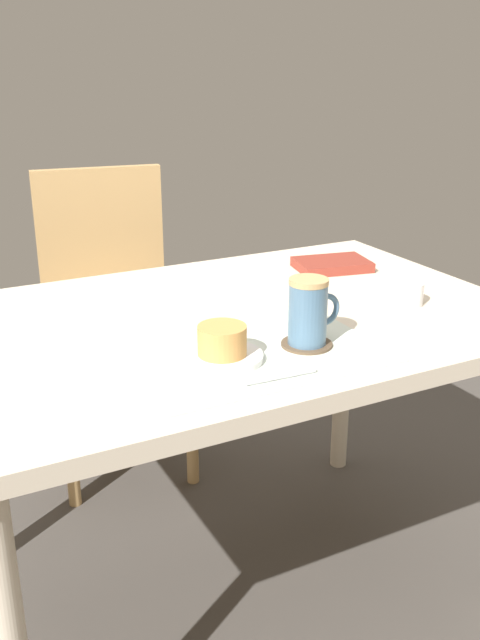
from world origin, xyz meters
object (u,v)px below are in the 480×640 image
(wooden_chair, at_px, (111,310))
(pastry, at_px, (222,340))
(sugar_bowl, at_px, (407,293))
(small_book, at_px, (332,265))
(dining_table, at_px, (232,348))
(pastry_plate, at_px, (222,357))
(coffee_mug, at_px, (309,311))

(wooden_chair, height_order, pastry, wooden_chair)
(wooden_chair, height_order, sugar_bowl, wooden_chair)
(small_book, bearing_deg, dining_table, -142.65)
(pastry_plate, distance_m, pastry, 0.03)
(dining_table, bearing_deg, small_book, 26.14)
(coffee_mug, bearing_deg, pastry_plate, 176.59)
(pastry_plate, bearing_deg, pastry, 90.00)
(sugar_bowl, bearing_deg, pastry_plate, -168.98)
(dining_table, height_order, sugar_bowl, sugar_bowl)
(pastry_plate, relative_size, small_book, 0.81)
(sugar_bowl, bearing_deg, coffee_mug, -161.68)
(dining_table, height_order, coffee_mug, coffee_mug)
(wooden_chair, height_order, coffee_mug, wooden_chair)
(dining_table, xyz_separation_m, small_book, (0.38, 0.19, 0.09))
(pastry, distance_m, small_book, 0.64)
(wooden_chair, relative_size, pastry_plate, 6.23)
(dining_table, bearing_deg, coffee_mug, -77.66)
(wooden_chair, bearing_deg, pastry_plate, 92.97)
(pastry, distance_m, coffee_mug, 0.17)
(dining_table, distance_m, pastry_plate, 0.26)
(dining_table, relative_size, pastry, 13.92)
(coffee_mug, bearing_deg, sugar_bowl, 18.32)
(pastry_plate, bearing_deg, small_book, 38.21)
(pastry_plate, height_order, coffee_mug, coffee_mug)
(dining_table, height_order, pastry_plate, pastry_plate)
(pastry_plate, relative_size, sugar_bowl, 2.07)
(pastry_plate, height_order, small_book, small_book)
(dining_table, distance_m, coffee_mug, 0.27)
(dining_table, height_order, pastry, pastry)
(pastry, height_order, coffee_mug, coffee_mug)
(wooden_chair, distance_m, pastry, 1.00)
(dining_table, xyz_separation_m, sugar_bowl, (0.37, -0.11, 0.10))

